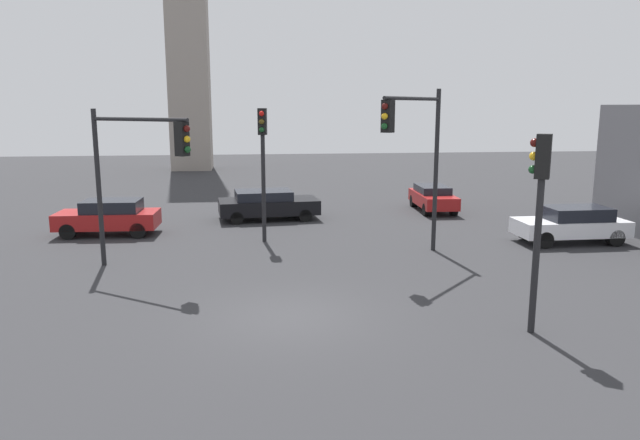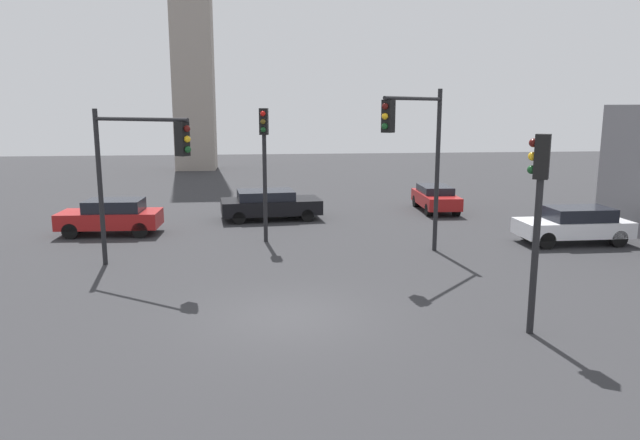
{
  "view_description": "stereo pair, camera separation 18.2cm",
  "coord_description": "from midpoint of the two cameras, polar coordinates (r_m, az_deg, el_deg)",
  "views": [
    {
      "loc": [
        -0.93,
        -14.31,
        5.26
      ],
      "look_at": [
        1.17,
        3.16,
        1.86
      ],
      "focal_mm": 33.19,
      "sensor_mm": 36.0,
      "label": 1
    },
    {
      "loc": [
        -0.75,
        -14.33,
        5.26
      ],
      "look_at": [
        1.17,
        3.16,
        1.86
      ],
      "focal_mm": 33.19,
      "sensor_mm": 36.0,
      "label": 2
    }
  ],
  "objects": [
    {
      "name": "traffic_light_2",
      "position": [
        20.26,
        8.92,
        7.6
      ],
      "size": [
        2.76,
        2.93,
        5.87
      ],
      "rotation": [
        0.0,
        0.0,
        -2.32
      ],
      "color": "black",
      "rests_on": "ground_plane"
    },
    {
      "name": "car_2",
      "position": [
        27.95,
        -5.28,
        1.55
      ],
      "size": [
        4.79,
        2.52,
        1.38
      ],
      "rotation": [
        0.0,
        0.0,
        0.09
      ],
      "color": "black",
      "rests_on": "ground_plane"
    },
    {
      "name": "ground_plane",
      "position": [
        15.27,
        -3.33,
        -9.23
      ],
      "size": [
        104.04,
        104.04,
        0.0
      ],
      "primitive_type": "plane",
      "color": "#2D2D30"
    },
    {
      "name": "traffic_light_3",
      "position": [
        19.29,
        -17.44,
        5.76
      ],
      "size": [
        3.33,
        2.51,
        5.18
      ],
      "rotation": [
        0.0,
        0.0,
        -0.64
      ],
      "color": "black",
      "rests_on": "ground_plane"
    },
    {
      "name": "car_0",
      "position": [
        30.62,
        10.66,
        2.16
      ],
      "size": [
        1.81,
        4.06,
        1.28
      ],
      "rotation": [
        0.0,
        0.0,
        -1.61
      ],
      "color": "maroon",
      "rests_on": "ground_plane"
    },
    {
      "name": "traffic_light_0",
      "position": [
        22.91,
        -5.77,
        6.74
      ],
      "size": [
        0.37,
        0.48,
        5.18
      ],
      "rotation": [
        0.0,
        0.0,
        -1.74
      ],
      "color": "black",
      "rests_on": "ground_plane"
    },
    {
      "name": "car_3",
      "position": [
        25.98,
        -19.87,
        0.31
      ],
      "size": [
        4.13,
        1.96,
        1.46
      ],
      "rotation": [
        0.0,
        0.0,
        3.1
      ],
      "color": "maroon",
      "rests_on": "ground_plane"
    },
    {
      "name": "traffic_light_1",
      "position": [
        14.26,
        20.06,
        2.23
      ],
      "size": [
        0.49,
        0.44,
        4.65
      ],
      "rotation": [
        0.0,
        0.0,
        2.59
      ],
      "color": "black",
      "rests_on": "ground_plane"
    },
    {
      "name": "car_1",
      "position": [
        24.98,
        22.92,
        -0.35
      ],
      "size": [
        4.23,
        1.79,
        1.42
      ],
      "rotation": [
        0.0,
        0.0,
        3.15
      ],
      "color": "silver",
      "rests_on": "ground_plane"
    }
  ]
}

